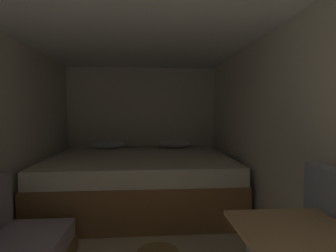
% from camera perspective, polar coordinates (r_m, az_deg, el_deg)
% --- Properties ---
extents(wall_back, '(2.72, 0.05, 2.12)m').
position_cam_1_polar(wall_back, '(4.69, -5.74, -0.23)').
color(wall_back, beige).
rests_on(wall_back, ground).
extents(wall_right, '(0.05, 4.81, 2.12)m').
position_cam_1_polar(wall_right, '(2.58, 23.94, -3.27)').
color(wall_right, beige).
rests_on(wall_right, ground).
extents(ceiling_slab, '(2.72, 4.81, 0.05)m').
position_cam_1_polar(ceiling_slab, '(2.40, -7.44, 22.84)').
color(ceiling_slab, white).
rests_on(ceiling_slab, wall_left).
extents(bed, '(2.50, 1.90, 0.87)m').
position_cam_1_polar(bed, '(3.80, -6.06, -11.72)').
color(bed, olive).
rests_on(bed, ground).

